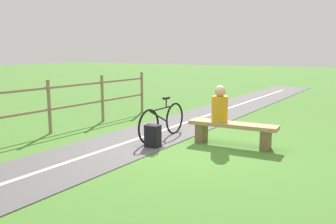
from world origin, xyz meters
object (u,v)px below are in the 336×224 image
Objects in this scene: bench at (232,130)px; bicycle at (162,121)px; person_seated at (220,106)px; backpack at (153,136)px.

bench is 1.58m from bicycle.
bicycle reaches higher than bench.
person_seated is 1.62× the size of backpack.
bench is at bearing -144.99° from backpack.
bench is 2.43× the size of person_seated.
backpack is (1.07, 0.95, -0.58)m from person_seated.
bench reaches higher than backpack.
bench is at bearing -180.00° from person_seated.
bicycle reaches higher than backpack.
bicycle is at bearing -74.66° from backpack.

